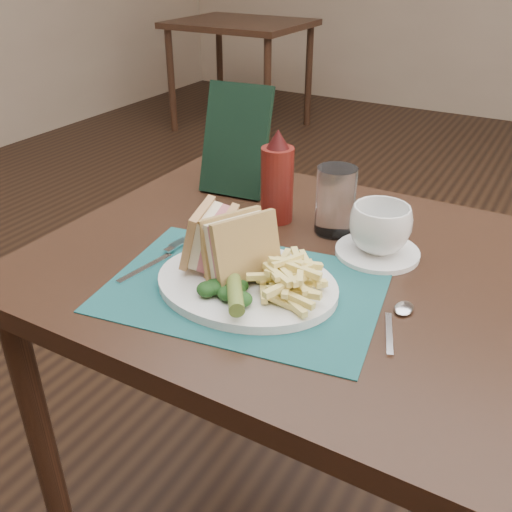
{
  "coord_description": "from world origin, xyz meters",
  "views": [
    {
      "loc": [
        0.38,
        -1.3,
        1.25
      ],
      "look_at": [
        -0.02,
        -0.61,
        0.8
      ],
      "focal_mm": 40.0,
      "sensor_mm": 36.0,
      "label": 1
    }
  ],
  "objects_px": {
    "sandwich_half_b": "(234,241)",
    "table_main": "(288,411)",
    "check_presenter": "(236,140)",
    "saucer": "(377,252)",
    "sandwich_half_a": "(198,235)",
    "plate": "(247,284)",
    "table_bg_left": "(241,76)",
    "coffee_cup": "(380,228)",
    "drinking_glass": "(335,201)",
    "placemat": "(245,288)",
    "ketchup_bottle": "(277,176)"
  },
  "relations": [
    {
      "from": "sandwich_half_b",
      "to": "coffee_cup",
      "type": "distance_m",
      "value": 0.27
    },
    {
      "from": "saucer",
      "to": "placemat",
      "type": "bearing_deg",
      "value": -124.37
    },
    {
      "from": "saucer",
      "to": "check_presenter",
      "type": "distance_m",
      "value": 0.41
    },
    {
      "from": "saucer",
      "to": "drinking_glass",
      "type": "relative_size",
      "value": 1.15
    },
    {
      "from": "table_bg_left",
      "to": "placemat",
      "type": "height_order",
      "value": "placemat"
    },
    {
      "from": "saucer",
      "to": "check_presenter",
      "type": "xyz_separation_m",
      "value": [
        -0.38,
        0.13,
        0.11
      ]
    },
    {
      "from": "plate",
      "to": "saucer",
      "type": "distance_m",
      "value": 0.26
    },
    {
      "from": "plate",
      "to": "coffee_cup",
      "type": "xyz_separation_m",
      "value": [
        0.14,
        0.22,
        0.04
      ]
    },
    {
      "from": "plate",
      "to": "check_presenter",
      "type": "height_order",
      "value": "check_presenter"
    },
    {
      "from": "table_main",
      "to": "saucer",
      "type": "height_order",
      "value": "saucer"
    },
    {
      "from": "placemat",
      "to": "plate",
      "type": "xyz_separation_m",
      "value": [
        0.0,
        0.0,
        0.01
      ]
    },
    {
      "from": "saucer",
      "to": "drinking_glass",
      "type": "xyz_separation_m",
      "value": [
        -0.1,
        0.05,
        0.06
      ]
    },
    {
      "from": "sandwich_half_a",
      "to": "check_presenter",
      "type": "distance_m",
      "value": 0.36
    },
    {
      "from": "drinking_glass",
      "to": "ketchup_bottle",
      "type": "xyz_separation_m",
      "value": [
        -0.12,
        -0.01,
        0.03
      ]
    },
    {
      "from": "table_main",
      "to": "sandwich_half_a",
      "type": "height_order",
      "value": "sandwich_half_a"
    },
    {
      "from": "coffee_cup",
      "to": "check_presenter",
      "type": "xyz_separation_m",
      "value": [
        -0.38,
        0.13,
        0.06
      ]
    },
    {
      "from": "placemat",
      "to": "plate",
      "type": "distance_m",
      "value": 0.01
    },
    {
      "from": "placemat",
      "to": "ketchup_bottle",
      "type": "bearing_deg",
      "value": 107.0
    },
    {
      "from": "table_bg_left",
      "to": "plate",
      "type": "height_order",
      "value": "plate"
    },
    {
      "from": "saucer",
      "to": "check_presenter",
      "type": "relative_size",
      "value": 0.63
    },
    {
      "from": "saucer",
      "to": "drinking_glass",
      "type": "distance_m",
      "value": 0.13
    },
    {
      "from": "placemat",
      "to": "coffee_cup",
      "type": "xyz_separation_m",
      "value": [
        0.15,
        0.22,
        0.05
      ]
    },
    {
      "from": "plate",
      "to": "sandwich_half_b",
      "type": "relative_size",
      "value": 2.69
    },
    {
      "from": "table_main",
      "to": "sandwich_half_a",
      "type": "xyz_separation_m",
      "value": [
        -0.12,
        -0.13,
        0.44
      ]
    },
    {
      "from": "table_bg_left",
      "to": "check_presenter",
      "type": "distance_m",
      "value": 3.07
    },
    {
      "from": "table_bg_left",
      "to": "saucer",
      "type": "xyz_separation_m",
      "value": [
        1.94,
        -2.72,
        0.38
      ]
    },
    {
      "from": "table_main",
      "to": "check_presenter",
      "type": "height_order",
      "value": "check_presenter"
    },
    {
      "from": "table_main",
      "to": "saucer",
      "type": "xyz_separation_m",
      "value": [
        0.13,
        0.08,
        0.38
      ]
    },
    {
      "from": "saucer",
      "to": "coffee_cup",
      "type": "xyz_separation_m",
      "value": [
        0.0,
        -0.0,
        0.05
      ]
    },
    {
      "from": "placemat",
      "to": "check_presenter",
      "type": "relative_size",
      "value": 1.82
    },
    {
      "from": "table_bg_left",
      "to": "sandwich_half_b",
      "type": "relative_size",
      "value": 8.07
    },
    {
      "from": "plate",
      "to": "table_bg_left",
      "type": "bearing_deg",
      "value": 117.01
    },
    {
      "from": "sandwich_half_b",
      "to": "check_presenter",
      "type": "bearing_deg",
      "value": 149.06
    },
    {
      "from": "coffee_cup",
      "to": "drinking_glass",
      "type": "relative_size",
      "value": 0.83
    },
    {
      "from": "coffee_cup",
      "to": "check_presenter",
      "type": "distance_m",
      "value": 0.4
    },
    {
      "from": "check_presenter",
      "to": "table_bg_left",
      "type": "bearing_deg",
      "value": 114.83
    },
    {
      "from": "table_bg_left",
      "to": "sandwich_half_b",
      "type": "xyz_separation_m",
      "value": [
        1.76,
        -2.92,
        0.45
      ]
    },
    {
      "from": "sandwich_half_b",
      "to": "table_main",
      "type": "bearing_deg",
      "value": 94.72
    },
    {
      "from": "sandwich_half_b",
      "to": "coffee_cup",
      "type": "height_order",
      "value": "sandwich_half_b"
    },
    {
      "from": "sandwich_half_a",
      "to": "saucer",
      "type": "xyz_separation_m",
      "value": [
        0.24,
        0.21,
        -0.06
      ]
    },
    {
      "from": "drinking_glass",
      "to": "ketchup_bottle",
      "type": "bearing_deg",
      "value": -176.75
    },
    {
      "from": "sandwich_half_b",
      "to": "check_presenter",
      "type": "xyz_separation_m",
      "value": [
        -0.2,
        0.33,
        0.04
      ]
    },
    {
      "from": "placemat",
      "to": "sandwich_half_a",
      "type": "distance_m",
      "value": 0.12
    },
    {
      "from": "saucer",
      "to": "ketchup_bottle",
      "type": "xyz_separation_m",
      "value": [
        -0.23,
        0.04,
        0.09
      ]
    },
    {
      "from": "table_bg_left",
      "to": "ketchup_bottle",
      "type": "relative_size",
      "value": 4.84
    },
    {
      "from": "placemat",
      "to": "sandwich_half_b",
      "type": "relative_size",
      "value": 3.9
    },
    {
      "from": "drinking_glass",
      "to": "plate",
      "type": "bearing_deg",
      "value": -98.55
    },
    {
      "from": "ketchup_bottle",
      "to": "check_presenter",
      "type": "distance_m",
      "value": 0.18
    },
    {
      "from": "drinking_glass",
      "to": "ketchup_bottle",
      "type": "height_order",
      "value": "ketchup_bottle"
    },
    {
      "from": "plate",
      "to": "sandwich_half_b",
      "type": "distance_m",
      "value": 0.07
    }
  ]
}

